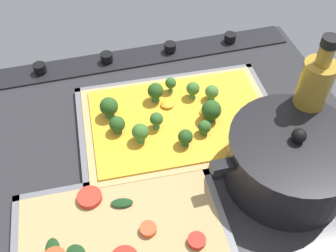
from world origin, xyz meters
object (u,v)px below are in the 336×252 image
veggie_pizza_back (120,239)px  cooking_pot (290,160)px  baking_tray_back (122,239)px  broccoli_pizza (178,119)px  baking_tray_front (180,123)px  oil_bottle (308,103)px

veggie_pizza_back → cooking_pot: 31.17cm
baking_tray_back → veggie_pizza_back: 0.88cm
broccoli_pizza → baking_tray_back: broccoli_pizza is taller
baking_tray_front → baking_tray_back: same height
veggie_pizza_back → baking_tray_front: bearing=-126.1°
baking_tray_back → cooking_pot: bearing=-171.4°
veggie_pizza_back → oil_bottle: 39.53cm
broccoli_pizza → cooking_pot: size_ratio=1.35×
baking_tray_back → veggie_pizza_back: (0.43, 0.27, 0.73)cm
cooking_pot → baking_tray_back: bearing=8.6°
baking_tray_back → oil_bottle: (-36.04, -12.03, 9.76)cm
broccoli_pizza → cooking_pot: 23.05cm
baking_tray_front → cooking_pot: bearing=130.1°
cooking_pot → oil_bottle: size_ratio=1.19×
cooking_pot → veggie_pizza_back: bearing=8.9°
oil_bottle → baking_tray_front: bearing=-25.4°
baking_tray_front → veggie_pizza_back: 27.23cm
baking_tray_front → broccoli_pizza: broccoli_pizza is taller
broccoli_pizza → oil_bottle: bearing=154.8°
baking_tray_back → cooking_pot: cooking_pot is taller
veggie_pizza_back → broccoli_pizza: bearing=-125.4°
baking_tray_back → veggie_pizza_back: size_ratio=1.08×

